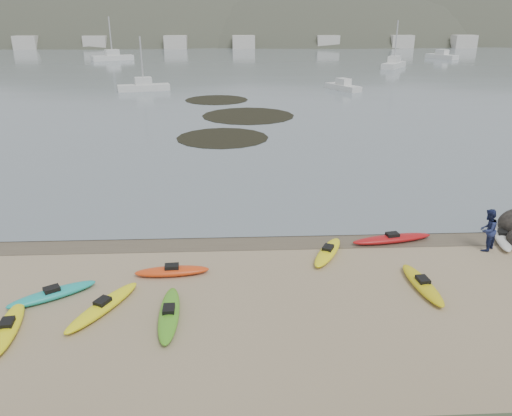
{
  "coord_description": "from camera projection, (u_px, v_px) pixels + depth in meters",
  "views": [
    {
      "loc": [
        -1.02,
        -21.46,
        9.8
      ],
      "look_at": [
        0.0,
        0.0,
        1.5
      ],
      "focal_mm": 35.0,
      "sensor_mm": 36.0,
      "label": 1
    }
  ],
  "objects": [
    {
      "name": "person_east",
      "position": [
        488.0,
        230.0,
        22.0
      ],
      "size": [
        1.19,
        1.17,
        1.93
      ],
      "primitive_type": "imported",
      "rotation": [
        0.0,
        0.0,
        3.86
      ],
      "color": "navy",
      "rests_on": "ground"
    },
    {
      "name": "kayaks",
      "position": [
        258.0,
        277.0,
        19.7
      ],
      "size": [
        21.71,
        9.73,
        0.34
      ],
      "color": "#FBF215",
      "rests_on": "ground"
    },
    {
      "name": "kelp_mats",
      "position": [
        232.0,
        116.0,
        52.12
      ],
      "size": [
        12.26,
        28.45,
        0.04
      ],
      "color": "black",
      "rests_on": "water"
    },
    {
      "name": "wet_sand",
      "position": [
        256.0,
        240.0,
        23.29
      ],
      "size": [
        60.0,
        60.0,
        0.0
      ],
      "primitive_type": "plane",
      "color": "brown",
      "rests_on": "ground"
    },
    {
      "name": "moored_boats",
      "position": [
        281.0,
        63.0,
        102.92
      ],
      "size": [
        86.51,
        60.52,
        1.32
      ],
      "color": "silver",
      "rests_on": "ground"
    },
    {
      "name": "far_town",
      "position": [
        253.0,
        42.0,
        158.22
      ],
      "size": [
        199.0,
        5.0,
        4.0
      ],
      "color": "beige",
      "rests_on": "ground"
    },
    {
      "name": "water",
      "position": [
        233.0,
        33.0,
        303.1
      ],
      "size": [
        1200.0,
        1200.0,
        0.0
      ],
      "primitive_type": "plane",
      "color": "slate",
      "rests_on": "ground"
    },
    {
      "name": "far_hills",
      "position": [
        327.0,
        81.0,
        211.79
      ],
      "size": [
        550.0,
        135.0,
        80.0
      ],
      "color": "#384235",
      "rests_on": "ground"
    },
    {
      "name": "ground",
      "position": [
        256.0,
        238.0,
        23.57
      ],
      "size": [
        600.0,
        600.0,
        0.0
      ],
      "primitive_type": "plane",
      "color": "tan",
      "rests_on": "ground"
    }
  ]
}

